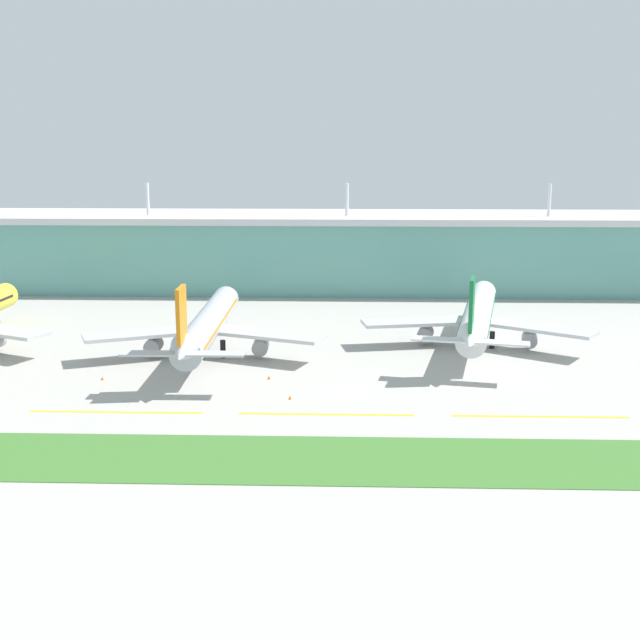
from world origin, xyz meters
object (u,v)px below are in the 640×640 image
at_px(safety_cone_right_wingtip, 290,397).
at_px(airliner_near_middle, 208,325).
at_px(safety_cone_left_wingtip, 269,377).
at_px(safety_cone_nose_front, 102,378).
at_px(airliner_far_middle, 478,316).

bearing_deg(safety_cone_right_wingtip, airliner_near_middle, 123.09).
height_order(safety_cone_left_wingtip, safety_cone_nose_front, same).
relative_size(airliner_near_middle, safety_cone_nose_front, 89.98).
bearing_deg(safety_cone_left_wingtip, safety_cone_right_wingtip, -68.59).
bearing_deg(safety_cone_nose_front, safety_cone_left_wingtip, 2.96).
relative_size(airliner_near_middle, safety_cone_right_wingtip, 89.98).
xyz_separation_m(airliner_near_middle, safety_cone_right_wingtip, (18.53, -28.44, -6.10)).
xyz_separation_m(safety_cone_left_wingtip, safety_cone_right_wingtip, (4.68, -11.94, 0.00)).
height_order(airliner_near_middle, safety_cone_left_wingtip, airliner_near_middle).
bearing_deg(airliner_far_middle, safety_cone_left_wingtip, -147.49).
xyz_separation_m(safety_cone_left_wingtip, safety_cone_nose_front, (-30.36, -1.57, 0.00)).
relative_size(safety_cone_left_wingtip, safety_cone_nose_front, 1.00).
relative_size(safety_cone_left_wingtip, safety_cone_right_wingtip, 1.00).
bearing_deg(safety_cone_nose_front, airliner_near_middle, 47.58).
distance_m(safety_cone_left_wingtip, safety_cone_nose_front, 30.40).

